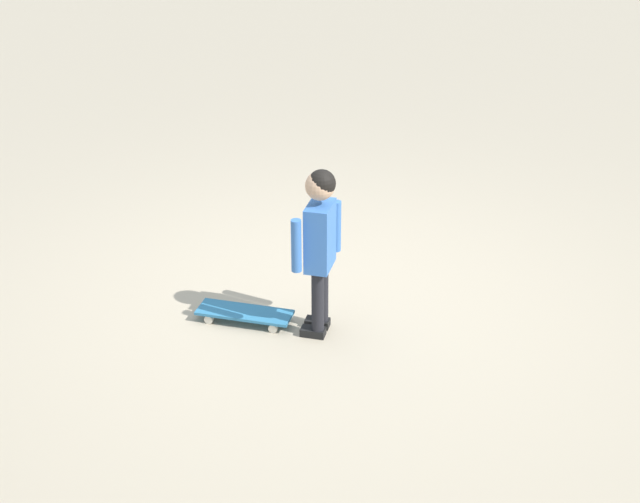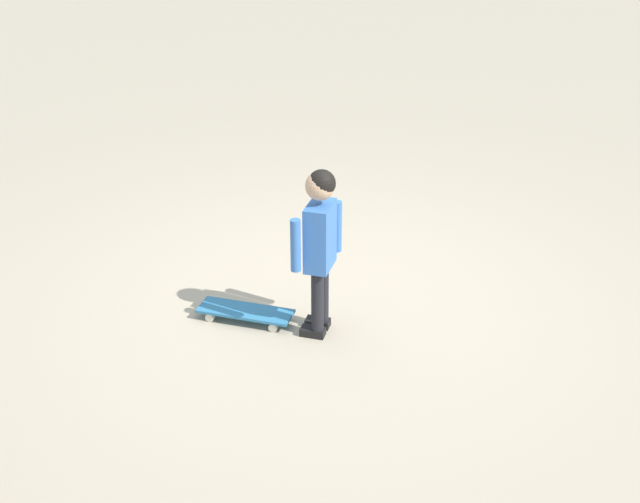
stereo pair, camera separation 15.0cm
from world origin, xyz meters
TOP-DOWN VIEW (x-y plane):
  - ground_plane at (0.00, 0.00)m, footprint 50.00×50.00m
  - child_person at (-0.11, -0.44)m, footprint 0.34×0.28m
  - skateboard at (-0.54, -0.22)m, footprint 0.62×0.45m

SIDE VIEW (x-z plane):
  - ground_plane at x=0.00m, z-range 0.00..0.00m
  - skateboard at x=-0.54m, z-range 0.02..0.10m
  - child_person at x=-0.11m, z-range 0.13..1.19m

